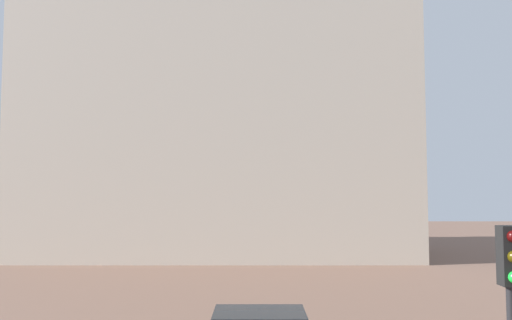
# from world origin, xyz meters

# --- Properties ---
(landmark_building) EXTENTS (27.90, 11.43, 33.34)m
(landmark_building) POSITION_xyz_m (-2.95, 33.94, 10.70)
(landmark_building) COLOR beige
(landmark_building) RESTS_ON ground_plane
(traffic_light_pole) EXTENTS (0.28, 0.34, 4.27)m
(traffic_light_pole) POSITION_xyz_m (3.67, 5.55, 3.00)
(traffic_light_pole) COLOR black
(traffic_light_pole) RESTS_ON ground_plane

